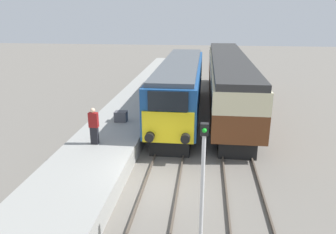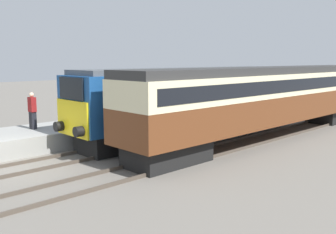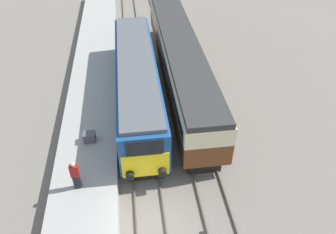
% 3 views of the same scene
% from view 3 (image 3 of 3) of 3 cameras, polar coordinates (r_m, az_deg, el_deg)
% --- Properties ---
extents(ground_plane, '(120.00, 120.00, 0.00)m').
position_cam_3_polar(ground_plane, '(17.15, -3.01, -18.30)').
color(ground_plane, slate).
extents(platform_left, '(3.50, 50.00, 0.87)m').
position_cam_3_polar(platform_left, '(22.43, -13.31, -0.85)').
color(platform_left, gray).
rests_on(platform_left, ground_plane).
extents(rails_near_track, '(1.51, 60.00, 0.14)m').
position_cam_3_polar(rails_near_track, '(20.25, -4.28, -6.28)').
color(rails_near_track, '#4C4238').
rests_on(rails_near_track, ground_plane).
extents(rails_far_track, '(1.50, 60.00, 0.14)m').
position_cam_3_polar(rails_far_track, '(20.59, 5.23, -5.41)').
color(rails_far_track, '#4C4238').
rests_on(rails_far_track, ground_plane).
extents(locomotive, '(2.70, 15.42, 3.83)m').
position_cam_3_polar(locomotive, '(22.76, -5.41, 6.17)').
color(locomotive, black).
rests_on(locomotive, ground_plane).
extents(passenger_carriage, '(2.75, 20.09, 3.88)m').
position_cam_3_polar(passenger_carriage, '(25.30, 2.03, 10.49)').
color(passenger_carriage, black).
rests_on(passenger_carriage, ground_plane).
extents(person_on_platform, '(0.44, 0.26, 1.82)m').
position_cam_3_polar(person_on_platform, '(17.37, -15.81, -9.70)').
color(person_on_platform, black).
rests_on(person_on_platform, platform_left).
extents(luggage_crate, '(0.70, 0.56, 0.60)m').
position_cam_3_polar(luggage_crate, '(20.18, -13.52, -3.40)').
color(luggage_crate, '#4C4C51').
rests_on(luggage_crate, platform_left).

